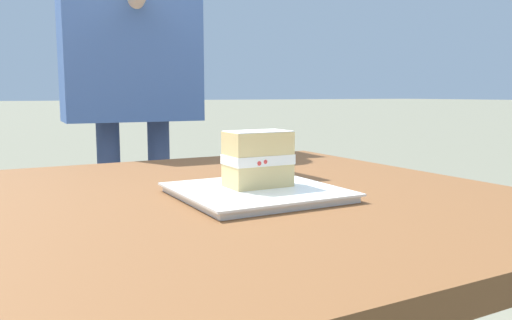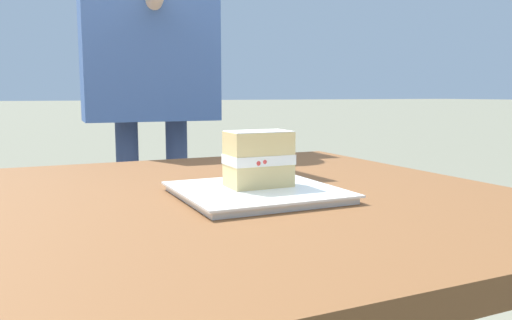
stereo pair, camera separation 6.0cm
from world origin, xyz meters
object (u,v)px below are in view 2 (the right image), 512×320
dessert_plate (256,192)px  diner_person (150,42)px  patio_table (195,249)px  dessert_fork (268,178)px  cake_slice (258,159)px

dessert_plate → diner_person: diner_person is taller
diner_person → patio_table: bearing=81.3°
patio_table → dessert_fork: 0.25m
cake_slice → patio_table: bearing=-21.0°
cake_slice → dessert_fork: bearing=-122.4°
patio_table → cake_slice: 0.21m
cake_slice → dessert_fork: 0.18m
dessert_plate → diner_person: size_ratio=0.17×
dessert_plate → patio_table: bearing=-30.2°
patio_table → diner_person: diner_person is taller
cake_slice → dessert_fork: size_ratio=0.69×
dessert_plate → cake_slice: (-0.01, -0.02, 0.06)m
patio_table → cake_slice: cake_slice is taller
dessert_fork → diner_person: 0.90m
patio_table → dessert_plate: dessert_plate is taller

